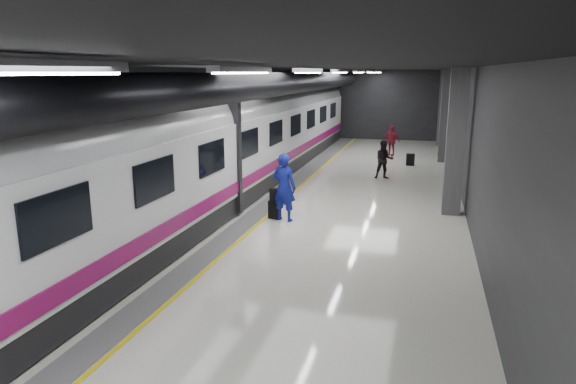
% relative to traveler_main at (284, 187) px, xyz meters
% --- Properties ---
extents(ground, '(40.00, 40.00, 0.00)m').
position_rel_traveler_main_xyz_m(ground, '(0.32, 0.14, -1.02)').
color(ground, silver).
rests_on(ground, ground).
extents(platform_hall, '(10.02, 40.02, 4.51)m').
position_rel_traveler_main_xyz_m(platform_hall, '(0.03, 1.10, 2.51)').
color(platform_hall, black).
rests_on(platform_hall, ground).
extents(train, '(3.05, 38.00, 4.05)m').
position_rel_traveler_main_xyz_m(train, '(-2.93, 0.14, 1.05)').
color(train, black).
rests_on(train, ground).
extents(traveler_main, '(0.83, 0.64, 2.05)m').
position_rel_traveler_main_xyz_m(traveler_main, '(0.00, 0.00, 0.00)').
color(traveler_main, '#1719AE').
rests_on(traveler_main, ground).
extents(suitcase_main, '(0.39, 0.31, 0.56)m').
position_rel_traveler_main_xyz_m(suitcase_main, '(-0.33, 0.11, -0.74)').
color(suitcase_main, black).
rests_on(suitcase_main, ground).
extents(shoulder_bag, '(0.29, 0.18, 0.38)m').
position_rel_traveler_main_xyz_m(shoulder_bag, '(-0.33, 0.11, -0.28)').
color(shoulder_bag, black).
rests_on(shoulder_bag, suitcase_main).
extents(traveler_far_a, '(0.90, 0.77, 1.60)m').
position_rel_traveler_main_xyz_m(traveler_far_a, '(2.35, 7.08, -0.22)').
color(traveler_far_a, black).
rests_on(traveler_far_a, ground).
extents(traveler_far_b, '(1.02, 0.72, 1.61)m').
position_rel_traveler_main_xyz_m(traveler_far_b, '(2.20, 13.42, -0.22)').
color(traveler_far_b, maroon).
rests_on(traveler_far_b, ground).
extents(suitcase_far, '(0.41, 0.28, 0.56)m').
position_rel_traveler_main_xyz_m(suitcase_far, '(3.32, 10.60, -0.74)').
color(suitcase_far, black).
rests_on(suitcase_far, ground).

